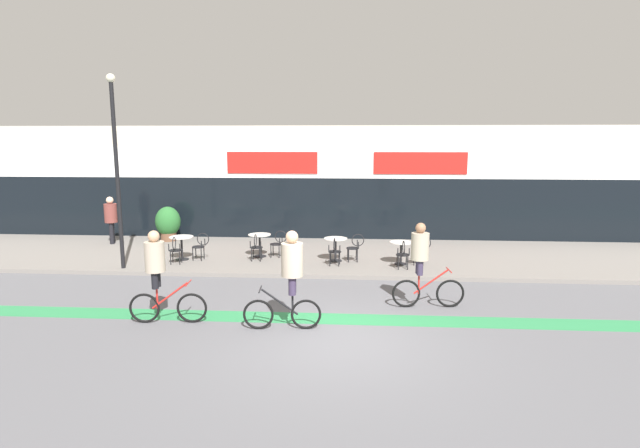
{
  "coord_description": "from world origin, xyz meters",
  "views": [
    {
      "loc": [
        0.36,
        -9.5,
        4.0
      ],
      "look_at": [
        -0.69,
        5.63,
        1.44
      ],
      "focal_mm": 28.0,
      "sensor_mm": 36.0,
      "label": 1
    }
  ],
  "objects_px": {
    "cafe_chair_3_side": "(421,249)",
    "cyclist_1": "(422,260)",
    "planter_pot": "(168,223)",
    "cafe_chair_2_side": "(355,246)",
    "cafe_chair_3_near": "(403,253)",
    "pedestrian_near_end": "(111,216)",
    "bistro_table_0": "(182,243)",
    "cyclist_2": "(290,271)",
    "cafe_chair_1_near": "(256,245)",
    "bistro_table_3": "(401,248)",
    "cafe_chair_0_side": "(200,244)",
    "cyclist_0": "(158,270)",
    "lamp_post": "(116,160)",
    "bistro_table_1": "(260,241)",
    "cafe_chair_0_near": "(175,248)",
    "cafe_chair_2_near": "(335,250)",
    "cafe_chair_1_side": "(278,242)",
    "bistro_table_2": "(336,245)"
  },
  "relations": [
    {
      "from": "bistro_table_1",
      "to": "cafe_chair_1_near",
      "type": "bearing_deg",
      "value": -89.89
    },
    {
      "from": "cafe_chair_0_near",
      "to": "cafe_chair_1_near",
      "type": "distance_m",
      "value": 2.53
    },
    {
      "from": "cafe_chair_1_near",
      "to": "cafe_chair_1_side",
      "type": "relative_size",
      "value": 1.0
    },
    {
      "from": "cyclist_0",
      "to": "cyclist_2",
      "type": "distance_m",
      "value": 2.92
    },
    {
      "from": "cafe_chair_1_side",
      "to": "cafe_chair_3_near",
      "type": "bearing_deg",
      "value": 167.07
    },
    {
      "from": "lamp_post",
      "to": "pedestrian_near_end",
      "type": "bearing_deg",
      "value": 120.52
    },
    {
      "from": "cafe_chair_2_side",
      "to": "cafe_chair_0_side",
      "type": "bearing_deg",
      "value": -4.67
    },
    {
      "from": "cafe_chair_1_near",
      "to": "cyclist_2",
      "type": "relative_size",
      "value": 0.42
    },
    {
      "from": "cafe_chair_1_near",
      "to": "planter_pot",
      "type": "xyz_separation_m",
      "value": [
        -4.07,
        3.07,
        0.18
      ]
    },
    {
      "from": "cafe_chair_1_side",
      "to": "cafe_chair_3_side",
      "type": "distance_m",
      "value": 4.69
    },
    {
      "from": "bistro_table_1",
      "to": "lamp_post",
      "type": "distance_m",
      "value": 5.09
    },
    {
      "from": "cafe_chair_0_side",
      "to": "cafe_chair_2_side",
      "type": "bearing_deg",
      "value": -176.7
    },
    {
      "from": "bistro_table_0",
      "to": "cafe_chair_0_side",
      "type": "bearing_deg",
      "value": -0.18
    },
    {
      "from": "cafe_chair_3_near",
      "to": "planter_pot",
      "type": "xyz_separation_m",
      "value": [
        -8.7,
        3.79,
        0.18
      ]
    },
    {
      "from": "cafe_chair_3_near",
      "to": "pedestrian_near_end",
      "type": "xyz_separation_m",
      "value": [
        -10.63,
        3.11,
        0.54
      ]
    },
    {
      "from": "cafe_chair_3_side",
      "to": "cafe_chair_0_near",
      "type": "bearing_deg",
      "value": 7.88
    },
    {
      "from": "bistro_table_0",
      "to": "cyclist_2",
      "type": "xyz_separation_m",
      "value": [
        4.29,
        -5.5,
        0.6
      ]
    },
    {
      "from": "bistro_table_3",
      "to": "lamp_post",
      "type": "bearing_deg",
      "value": -172.95
    },
    {
      "from": "cyclist_0",
      "to": "cyclist_1",
      "type": "relative_size",
      "value": 1.0
    },
    {
      "from": "bistro_table_3",
      "to": "cafe_chair_2_side",
      "type": "xyz_separation_m",
      "value": [
        -1.45,
        0.28,
        -0.0
      ]
    },
    {
      "from": "cafe_chair_1_side",
      "to": "lamp_post",
      "type": "distance_m",
      "value": 5.6
    },
    {
      "from": "cafe_chair_3_side",
      "to": "cyclist_1",
      "type": "bearing_deg",
      "value": 86.98
    },
    {
      "from": "bistro_table_3",
      "to": "planter_pot",
      "type": "distance_m",
      "value": 9.26
    },
    {
      "from": "cyclist_2",
      "to": "pedestrian_near_end",
      "type": "xyz_separation_m",
      "value": [
        -7.81,
        7.87,
        -0.1
      ]
    },
    {
      "from": "cafe_chair_1_near",
      "to": "cafe_chair_2_side",
      "type": "relative_size",
      "value": 1.0
    },
    {
      "from": "bistro_table_3",
      "to": "cafe_chair_3_side",
      "type": "relative_size",
      "value": 0.8
    },
    {
      "from": "cafe_chair_0_near",
      "to": "cyclist_0",
      "type": "xyz_separation_m",
      "value": [
        1.36,
        -4.71,
        0.57
      ]
    },
    {
      "from": "cafe_chair_2_near",
      "to": "cafe_chair_3_near",
      "type": "height_order",
      "value": "same"
    },
    {
      "from": "lamp_post",
      "to": "planter_pot",
      "type": "bearing_deg",
      "value": 92.17
    },
    {
      "from": "cafe_chair_0_side",
      "to": "cyclist_1",
      "type": "xyz_separation_m",
      "value": [
        6.63,
        -3.88,
        0.55
      ]
    },
    {
      "from": "bistro_table_3",
      "to": "lamp_post",
      "type": "relative_size",
      "value": 0.13
    },
    {
      "from": "cafe_chair_3_near",
      "to": "cyclist_0",
      "type": "relative_size",
      "value": 0.43
    },
    {
      "from": "cyclist_0",
      "to": "cafe_chair_0_side",
      "type": "bearing_deg",
      "value": 93.35
    },
    {
      "from": "planter_pot",
      "to": "cafe_chair_2_side",
      "type": "bearing_deg",
      "value": -21.68
    },
    {
      "from": "cafe_chair_2_side",
      "to": "cyclist_2",
      "type": "distance_m",
      "value": 5.86
    },
    {
      "from": "bistro_table_3",
      "to": "cafe_chair_0_near",
      "type": "xyz_separation_m",
      "value": [
        -7.09,
        -0.5,
        -0.0
      ]
    },
    {
      "from": "cafe_chair_2_near",
      "to": "planter_pot",
      "type": "xyz_separation_m",
      "value": [
        -6.62,
        3.52,
        0.18
      ]
    },
    {
      "from": "bistro_table_3",
      "to": "cafe_chair_0_side",
      "type": "xyz_separation_m",
      "value": [
        -6.48,
        0.12,
        -0.0
      ]
    },
    {
      "from": "bistro_table_3",
      "to": "cafe_chair_0_near",
      "type": "bearing_deg",
      "value": -175.96
    },
    {
      "from": "cafe_chair_0_near",
      "to": "cafe_chair_1_side",
      "type": "height_order",
      "value": "same"
    },
    {
      "from": "cafe_chair_0_near",
      "to": "cafe_chair_1_near",
      "type": "xyz_separation_m",
      "value": [
        2.46,
        0.6,
        0.0
      ]
    },
    {
      "from": "planter_pot",
      "to": "pedestrian_near_end",
      "type": "height_order",
      "value": "pedestrian_near_end"
    },
    {
      "from": "cafe_chair_2_side",
      "to": "cyclist_0",
      "type": "height_order",
      "value": "cyclist_0"
    },
    {
      "from": "bistro_table_1",
      "to": "cafe_chair_0_near",
      "type": "distance_m",
      "value": 2.75
    },
    {
      "from": "cafe_chair_3_side",
      "to": "bistro_table_1",
      "type": "bearing_deg",
      "value": -3.7
    },
    {
      "from": "bistro_table_2",
      "to": "bistro_table_3",
      "type": "relative_size",
      "value": 1.05
    },
    {
      "from": "pedestrian_near_end",
      "to": "cafe_chair_1_near",
      "type": "bearing_deg",
      "value": -38.3
    },
    {
      "from": "cafe_chair_2_side",
      "to": "bistro_table_1",
      "type": "bearing_deg",
      "value": -14.41
    },
    {
      "from": "cafe_chair_1_side",
      "to": "cyclist_1",
      "type": "height_order",
      "value": "cyclist_1"
    },
    {
      "from": "bistro_table_2",
      "to": "cafe_chair_0_side",
      "type": "height_order",
      "value": "cafe_chair_0_side"
    }
  ]
}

